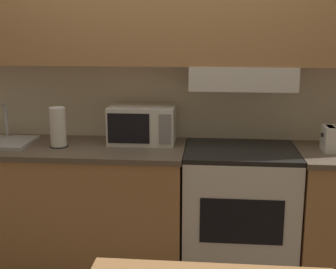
# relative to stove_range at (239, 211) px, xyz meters

# --- Properties ---
(ground_plane) EXTENTS (16.00, 16.00, 0.00)m
(ground_plane) POSITION_rel_stove_range_xyz_m (-0.52, 0.31, -0.44)
(ground_plane) COLOR #3D2D23
(wall_back) EXTENTS (5.38, 0.38, 2.55)m
(wall_back) POSITION_rel_stove_range_xyz_m (-0.50, 0.25, 1.02)
(wall_back) COLOR silver
(wall_back) RESTS_ON ground_plane
(lower_counter_main) EXTENTS (1.64, 0.65, 0.88)m
(lower_counter_main) POSITION_rel_stove_range_xyz_m (-1.20, -0.01, 0.00)
(lower_counter_main) COLOR tan
(lower_counter_main) RESTS_ON ground_plane
(stove_range) EXTENTS (0.75, 0.62, 0.88)m
(stove_range) POSITION_rel_stove_range_xyz_m (0.00, 0.00, 0.00)
(stove_range) COLOR white
(stove_range) RESTS_ON ground_plane
(microwave) EXTENTS (0.46, 0.32, 0.26)m
(microwave) POSITION_rel_stove_range_xyz_m (-0.69, 0.14, 0.57)
(microwave) COLOR white
(microwave) RESTS_ON lower_counter_main
(paper_towel_roll) EXTENTS (0.12, 0.12, 0.27)m
(paper_towel_roll) POSITION_rel_stove_range_xyz_m (-1.24, -0.05, 0.58)
(paper_towel_roll) COLOR black
(paper_towel_roll) RESTS_ON lower_counter_main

